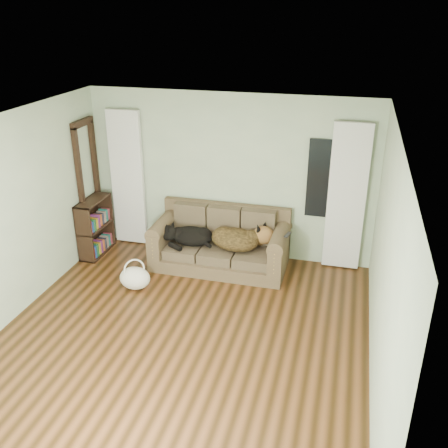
% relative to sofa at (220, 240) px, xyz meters
% --- Properties ---
extents(floor, '(5.00, 5.00, 0.00)m').
position_rel_sofa_xyz_m(floor, '(0.02, -1.97, -0.45)').
color(floor, black).
rests_on(floor, ground).
extents(ceiling, '(5.00, 5.00, 0.00)m').
position_rel_sofa_xyz_m(ceiling, '(0.02, -1.97, 2.15)').
color(ceiling, white).
rests_on(ceiling, ground).
extents(wall_back, '(4.50, 0.04, 2.60)m').
position_rel_sofa_xyz_m(wall_back, '(0.02, 0.53, 0.85)').
color(wall_back, '#B7CCA8').
rests_on(wall_back, ground).
extents(wall_left, '(0.04, 5.00, 2.60)m').
position_rel_sofa_xyz_m(wall_left, '(-2.23, -1.97, 0.85)').
color(wall_left, '#B7CCA8').
rests_on(wall_left, ground).
extents(wall_right, '(0.04, 5.00, 2.60)m').
position_rel_sofa_xyz_m(wall_right, '(2.27, -1.97, 0.85)').
color(wall_right, '#B7CCA8').
rests_on(wall_right, ground).
extents(curtain_left, '(0.55, 0.08, 2.25)m').
position_rel_sofa_xyz_m(curtain_left, '(-1.68, 0.45, 0.70)').
color(curtain_left, white).
rests_on(curtain_left, ground).
extents(curtain_right, '(0.55, 0.08, 2.25)m').
position_rel_sofa_xyz_m(curtain_right, '(1.82, 0.45, 0.70)').
color(curtain_right, white).
rests_on(curtain_right, ground).
extents(window_pane, '(0.50, 0.03, 1.20)m').
position_rel_sofa_xyz_m(window_pane, '(1.47, 0.50, 0.95)').
color(window_pane, black).
rests_on(window_pane, wall_back).
extents(door_casing, '(0.07, 0.60, 2.10)m').
position_rel_sofa_xyz_m(door_casing, '(-2.18, 0.07, 0.60)').
color(door_casing, black).
rests_on(door_casing, ground).
extents(sofa, '(2.05, 0.88, 0.84)m').
position_rel_sofa_xyz_m(sofa, '(0.00, 0.00, 0.00)').
color(sofa, brown).
rests_on(sofa, floor).
extents(dog_black_lab, '(0.68, 0.49, 0.28)m').
position_rel_sofa_xyz_m(dog_black_lab, '(-0.47, -0.05, 0.03)').
color(dog_black_lab, black).
rests_on(dog_black_lab, sofa).
extents(dog_shepherd, '(0.87, 0.68, 0.35)m').
position_rel_sofa_xyz_m(dog_shepherd, '(0.30, -0.01, 0.04)').
color(dog_shepherd, black).
rests_on(dog_shepherd, sofa).
extents(tv_remote, '(0.09, 0.20, 0.02)m').
position_rel_sofa_xyz_m(tv_remote, '(1.05, -0.14, 0.28)').
color(tv_remote, black).
rests_on(tv_remote, sofa).
extents(tote_bag, '(0.54, 0.49, 0.33)m').
position_rel_sofa_xyz_m(tote_bag, '(-1.01, -0.95, -0.29)').
color(tote_bag, white).
rests_on(tote_bag, floor).
extents(bookshelf, '(0.30, 0.75, 0.93)m').
position_rel_sofa_xyz_m(bookshelf, '(-2.07, -0.07, 0.05)').
color(bookshelf, black).
rests_on(bookshelf, floor).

